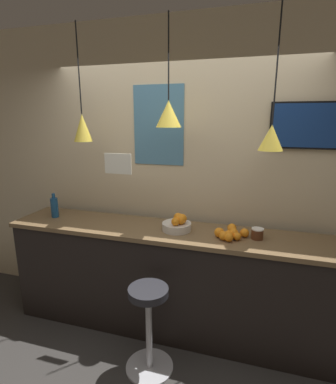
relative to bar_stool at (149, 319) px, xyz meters
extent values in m
plane|color=#33302D|center=(0.00, -0.15, -0.46)|extent=(14.00, 14.00, 0.00)
cube|color=beige|center=(0.00, 0.92, 0.99)|extent=(8.00, 0.06, 2.90)
cube|color=black|center=(0.00, 0.53, 0.03)|extent=(2.99, 0.52, 0.98)
cube|color=brown|center=(0.00, 0.53, 0.54)|extent=(3.03, 0.56, 0.04)
cylinder|color=#B7B7BC|center=(0.00, 0.00, -0.45)|extent=(0.39, 0.39, 0.02)
cylinder|color=#B7B7BC|center=(0.00, 0.00, -0.12)|extent=(0.05, 0.05, 0.65)
cylinder|color=#232328|center=(0.00, 0.00, 0.24)|extent=(0.31, 0.31, 0.06)
cylinder|color=beige|center=(0.08, 0.54, 0.59)|extent=(0.26, 0.26, 0.07)
sphere|color=orange|center=(0.12, 0.51, 0.67)|extent=(0.09, 0.09, 0.09)
sphere|color=orange|center=(0.08, 0.56, 0.67)|extent=(0.09, 0.09, 0.09)
sphere|color=orange|center=(0.08, 0.46, 0.66)|extent=(0.07, 0.07, 0.07)
sphere|color=orange|center=(0.10, 0.57, 0.66)|extent=(0.07, 0.07, 0.07)
sphere|color=orange|center=(0.12, 0.54, 0.67)|extent=(0.09, 0.09, 0.09)
sphere|color=orange|center=(0.56, 0.58, 0.59)|extent=(0.08, 0.08, 0.08)
sphere|color=orange|center=(0.58, 0.50, 0.60)|extent=(0.08, 0.08, 0.08)
sphere|color=orange|center=(0.61, 0.46, 0.59)|extent=(0.07, 0.07, 0.07)
sphere|color=orange|center=(0.67, 0.54, 0.59)|extent=(0.08, 0.08, 0.08)
sphere|color=orange|center=(0.46, 0.48, 0.60)|extent=(0.08, 0.08, 0.08)
sphere|color=orange|center=(0.51, 0.43, 0.59)|extent=(0.08, 0.08, 0.08)
sphere|color=orange|center=(0.52, 0.44, 0.59)|extent=(0.07, 0.07, 0.07)
sphere|color=orange|center=(0.55, 0.41, 0.59)|extent=(0.07, 0.07, 0.07)
sphere|color=orange|center=(0.54, 0.47, 0.59)|extent=(0.07, 0.07, 0.07)
sphere|color=orange|center=(0.56, 0.62, 0.60)|extent=(0.08, 0.08, 0.08)
cylinder|color=navy|center=(-1.21, 0.54, 0.65)|extent=(0.07, 0.07, 0.20)
cylinder|color=navy|center=(-1.21, 0.54, 0.78)|extent=(0.03, 0.03, 0.05)
cylinder|color=#562D19|center=(0.77, 0.54, 0.60)|extent=(0.10, 0.10, 0.08)
cylinder|color=white|center=(0.77, 0.54, 0.64)|extent=(0.10, 0.10, 0.01)
cylinder|color=black|center=(-0.83, 0.54, 1.96)|extent=(0.01, 0.01, 0.77)
cone|color=yellow|center=(-0.83, 0.54, 1.45)|extent=(0.17, 0.17, 0.25)
sphere|color=#F9EFCC|center=(-0.83, 0.54, 1.35)|extent=(0.04, 0.04, 0.04)
cylinder|color=black|center=(0.00, 0.54, 2.01)|extent=(0.01, 0.01, 0.66)
cone|color=yellow|center=(0.00, 0.54, 1.57)|extent=(0.21, 0.21, 0.22)
sphere|color=#F9EFCC|center=(0.00, 0.54, 1.48)|extent=(0.04, 0.04, 0.04)
cylinder|color=black|center=(0.82, 0.54, 1.92)|extent=(0.01, 0.01, 0.85)
cone|color=yellow|center=(0.82, 0.54, 1.39)|extent=(0.19, 0.19, 0.20)
sphere|color=#F9EFCC|center=(0.82, 0.54, 1.31)|extent=(0.04, 0.04, 0.04)
cube|color=black|center=(1.21, 0.87, 1.48)|extent=(0.79, 0.04, 0.39)
cube|color=navy|center=(1.21, 0.85, 1.48)|extent=(0.76, 0.01, 0.36)
cube|color=white|center=(-0.38, 0.33, 1.17)|extent=(0.24, 0.01, 0.17)
cube|color=teal|center=(-0.21, 0.88, 1.47)|extent=(0.50, 0.01, 0.75)
camera|label=1|loc=(0.73, -1.91, 1.54)|focal=28.00mm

